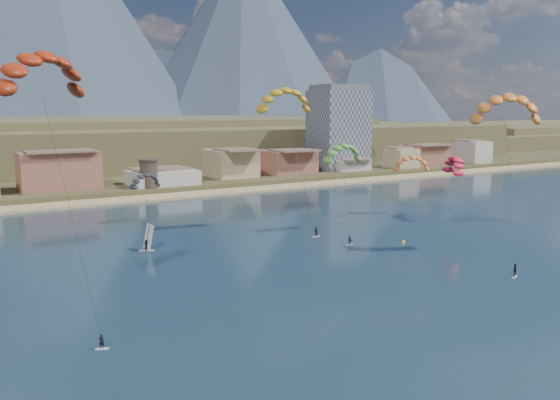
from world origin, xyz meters
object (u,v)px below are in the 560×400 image
(windsurfer, at_px, (147,242))
(buoy, at_px, (404,242))
(kitesurfer_yellow, at_px, (285,97))
(apartment_tower, at_px, (339,128))
(kitesurfer_green, at_px, (343,151))
(watchtower, at_px, (149,173))
(kitesurfer_orange, at_px, (507,104))
(kitesurfer_red, at_px, (40,67))

(windsurfer, relative_size, buoy, 6.43)
(kitesurfer_yellow, xyz_separation_m, buoy, (12.14, -23.14, -27.39))
(apartment_tower, bearing_deg, kitesurfer_green, -126.72)
(watchtower, bearing_deg, windsurfer, -109.09)
(kitesurfer_yellow, relative_size, windsurfer, 6.50)
(apartment_tower, height_order, buoy, apartment_tower)
(windsurfer, bearing_deg, kitesurfer_yellow, 6.66)
(windsurfer, bearing_deg, kitesurfer_orange, -30.54)
(watchtower, xyz_separation_m, buoy, (20.73, -84.75, -6.24))
(kitesurfer_orange, height_order, kitesurfer_green, kitesurfer_orange)
(kitesurfer_red, distance_m, windsurfer, 45.80)
(kitesurfer_green, bearing_deg, watchtower, 104.05)
(kitesurfer_red, bearing_deg, windsurfer, 55.01)
(kitesurfer_red, xyz_separation_m, kitesurfer_orange, (75.17, -2.44, -3.68))
(kitesurfer_yellow, relative_size, buoy, 41.81)
(kitesurfer_green, bearing_deg, kitesurfer_yellow, 137.26)
(kitesurfer_orange, height_order, windsurfer, kitesurfer_orange)
(kitesurfer_red, relative_size, windsurfer, 6.88)
(windsurfer, height_order, buoy, windsurfer)
(watchtower, height_order, kitesurfer_green, kitesurfer_green)
(buoy, bearing_deg, kitesurfer_yellow, 117.68)
(kitesurfer_red, height_order, buoy, kitesurfer_red)
(kitesurfer_yellow, height_order, buoy, kitesurfer_yellow)
(kitesurfer_red, height_order, windsurfer, kitesurfer_red)
(kitesurfer_red, relative_size, kitesurfer_green, 1.58)
(kitesurfer_green, bearing_deg, kitesurfer_red, -157.59)
(kitesurfer_green, bearing_deg, buoy, -77.72)
(kitesurfer_orange, bearing_deg, kitesurfer_green, 117.54)
(kitesurfer_green, height_order, buoy, kitesurfer_green)
(kitesurfer_green, relative_size, buoy, 28.01)
(kitesurfer_yellow, height_order, kitesurfer_orange, kitesurfer_yellow)
(watchtower, xyz_separation_m, kitesurfer_orange, (31.83, -97.34, 19.50))
(kitesurfer_red, bearing_deg, buoy, 9.00)
(kitesurfer_green, bearing_deg, apartment_tower, 53.28)
(kitesurfer_orange, relative_size, kitesurfer_green, 1.52)
(kitesurfer_red, relative_size, kitesurfer_orange, 1.04)
(kitesurfer_red, height_order, kitesurfer_yellow, kitesurfer_red)
(kitesurfer_yellow, distance_m, buoy, 37.85)
(kitesurfer_orange, height_order, buoy, kitesurfer_orange)
(apartment_tower, distance_m, kitesurfer_yellow, 104.45)
(kitesurfer_orange, bearing_deg, windsurfer, 149.46)
(kitesurfer_yellow, bearing_deg, kitesurfer_orange, -56.97)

